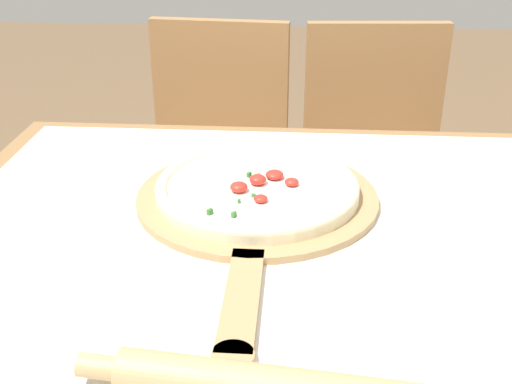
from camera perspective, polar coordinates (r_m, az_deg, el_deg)
dining_table at (r=1.02m, az=1.17°, el=-9.82°), size 1.10×0.97×0.73m
towel_cloth at (r=0.96m, az=1.23°, el=-4.33°), size 1.02×0.89×0.00m
pizza_peel at (r=1.05m, az=0.03°, el=-0.98°), size 0.40×0.62×0.01m
pizza at (r=1.06m, az=0.12°, el=0.47°), size 0.34×0.34×0.04m
chair_left at (r=1.80m, az=-3.62°, el=2.74°), size 0.43×0.43×0.88m
chair_right at (r=1.79m, az=10.44°, el=2.31°), size 0.43×0.43×0.88m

